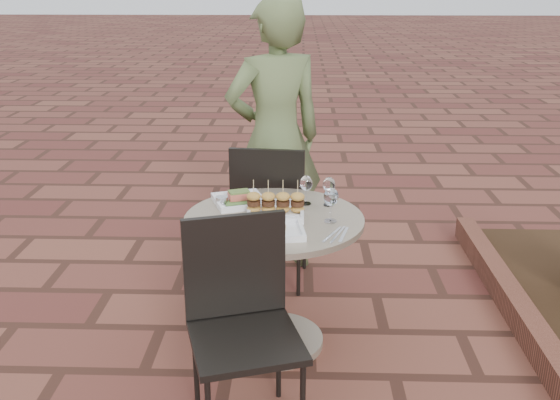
{
  "coord_description": "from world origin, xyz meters",
  "views": [
    {
      "loc": [
        0.35,
        -2.61,
        1.86
      ],
      "look_at": [
        0.26,
        0.28,
        0.82
      ],
      "focal_mm": 40.0,
      "sensor_mm": 36.0,
      "label": 1
    }
  ],
  "objects_px": {
    "cafe_table": "(274,262)",
    "diner": "(275,139)",
    "chair_near": "(241,308)",
    "plate_tuna": "(274,229)",
    "plate_sliders": "(276,206)",
    "chair_far": "(270,205)",
    "plate_salmon": "(239,200)"
  },
  "relations": [
    {
      "from": "cafe_table",
      "to": "plate_salmon",
      "type": "height_order",
      "value": "plate_salmon"
    },
    {
      "from": "chair_far",
      "to": "chair_near",
      "type": "xyz_separation_m",
      "value": [
        -0.06,
        -1.25,
        0.0
      ]
    },
    {
      "from": "diner",
      "to": "chair_near",
      "type": "bearing_deg",
      "value": 64.27
    },
    {
      "from": "chair_near",
      "to": "plate_tuna",
      "type": "xyz_separation_m",
      "value": [
        0.13,
        0.4,
        0.2
      ]
    },
    {
      "from": "cafe_table",
      "to": "diner",
      "type": "height_order",
      "value": "diner"
    },
    {
      "from": "cafe_table",
      "to": "chair_far",
      "type": "xyz_separation_m",
      "value": [
        -0.05,
        0.65,
        0.07
      ]
    },
    {
      "from": "cafe_table",
      "to": "plate_sliders",
      "type": "height_order",
      "value": "plate_sliders"
    },
    {
      "from": "plate_sliders",
      "to": "cafe_table",
      "type": "bearing_deg",
      "value": -101.21
    },
    {
      "from": "plate_tuna",
      "to": "chair_far",
      "type": "bearing_deg",
      "value": 94.24
    },
    {
      "from": "chair_far",
      "to": "chair_near",
      "type": "distance_m",
      "value": 1.25
    },
    {
      "from": "cafe_table",
      "to": "plate_tuna",
      "type": "height_order",
      "value": "plate_tuna"
    },
    {
      "from": "cafe_table",
      "to": "plate_salmon",
      "type": "xyz_separation_m",
      "value": [
        -0.19,
        0.19,
        0.27
      ]
    },
    {
      "from": "chair_far",
      "to": "plate_tuna",
      "type": "height_order",
      "value": "chair_far"
    },
    {
      "from": "chair_near",
      "to": "plate_sliders",
      "type": "height_order",
      "value": "chair_near"
    },
    {
      "from": "chair_near",
      "to": "plate_tuna",
      "type": "bearing_deg",
      "value": 55.73
    },
    {
      "from": "diner",
      "to": "plate_salmon",
      "type": "distance_m",
      "value": 0.8
    },
    {
      "from": "chair_near",
      "to": "diner",
      "type": "relative_size",
      "value": 0.53
    },
    {
      "from": "plate_salmon",
      "to": "plate_sliders",
      "type": "height_order",
      "value": "plate_sliders"
    },
    {
      "from": "cafe_table",
      "to": "diner",
      "type": "relative_size",
      "value": 0.51
    },
    {
      "from": "chair_near",
      "to": "plate_tuna",
      "type": "height_order",
      "value": "chair_near"
    },
    {
      "from": "cafe_table",
      "to": "plate_tuna",
      "type": "xyz_separation_m",
      "value": [
        0.01,
        -0.2,
        0.26
      ]
    },
    {
      "from": "cafe_table",
      "to": "chair_far",
      "type": "distance_m",
      "value": 0.66
    },
    {
      "from": "cafe_table",
      "to": "chair_near",
      "type": "distance_m",
      "value": 0.61
    },
    {
      "from": "plate_salmon",
      "to": "plate_sliders",
      "type": "relative_size",
      "value": 1.1
    },
    {
      "from": "chair_far",
      "to": "chair_near",
      "type": "bearing_deg",
      "value": 92.95
    },
    {
      "from": "chair_far",
      "to": "plate_sliders",
      "type": "height_order",
      "value": "chair_far"
    },
    {
      "from": "plate_sliders",
      "to": "plate_salmon",
      "type": "bearing_deg",
      "value": 141.9
    },
    {
      "from": "diner",
      "to": "plate_tuna",
      "type": "distance_m",
      "value": 1.17
    },
    {
      "from": "chair_far",
      "to": "diner",
      "type": "height_order",
      "value": "diner"
    },
    {
      "from": "cafe_table",
      "to": "diner",
      "type": "distance_m",
      "value": 1.04
    },
    {
      "from": "cafe_table",
      "to": "plate_tuna",
      "type": "relative_size",
      "value": 2.98
    },
    {
      "from": "cafe_table",
      "to": "plate_sliders",
      "type": "bearing_deg",
      "value": 78.79
    }
  ]
}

